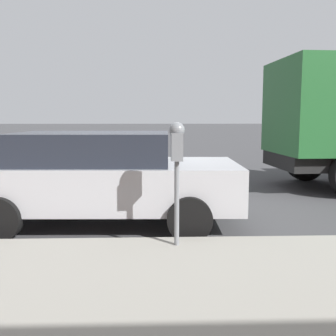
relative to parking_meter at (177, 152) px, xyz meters
name	(u,v)px	position (x,y,z in m)	size (l,w,h in m)	color
ground_plane	(131,210)	(2.52, 0.72, -1.32)	(220.00, 220.00, 0.00)	#424244
parking_meter	(177,152)	(0.00, 0.00, 0.00)	(0.21, 0.19, 1.53)	gray
car_silver	(102,176)	(1.60, 1.13, -0.52)	(2.25, 4.37, 1.49)	#B7BABF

